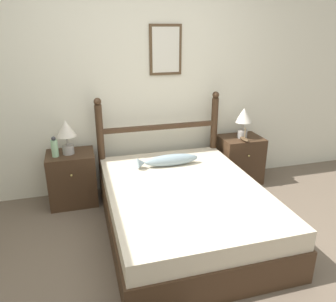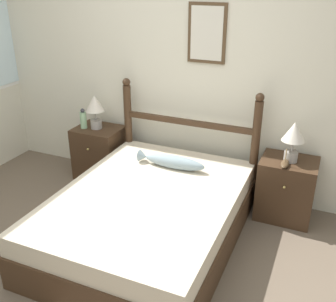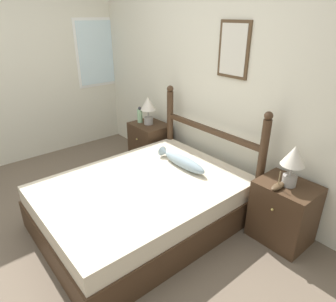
{
  "view_description": "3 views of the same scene",
  "coord_description": "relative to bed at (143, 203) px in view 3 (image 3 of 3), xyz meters",
  "views": [
    {
      "loc": [
        -0.7,
        -1.99,
        1.86
      ],
      "look_at": [
        0.17,
        1.08,
        0.66
      ],
      "focal_mm": 35.0,
      "sensor_mm": 36.0,
      "label": 1
    },
    {
      "loc": [
        1.49,
        -1.91,
        2.13
      ],
      "look_at": [
        0.24,
        0.96,
        0.72
      ],
      "focal_mm": 42.0,
      "sensor_mm": 36.0,
      "label": 2
    },
    {
      "loc": [
        2.27,
        -0.8,
        1.96
      ],
      "look_at": [
        0.18,
        0.96,
        0.69
      ],
      "focal_mm": 32.0,
      "sensor_mm": 36.0,
      "label": 3
    }
  ],
  "objects": [
    {
      "name": "bed",
      "position": [
        0.0,
        0.0,
        0.0
      ],
      "size": [
        1.45,
        1.94,
        0.46
      ],
      "color": "#3D2819",
      "rests_on": "ground_plane"
    },
    {
      "name": "nightstand_left",
      "position": [
        -1.02,
        0.85,
        0.07
      ],
      "size": [
        0.51,
        0.43,
        0.59
      ],
      "color": "#3D2819",
      "rests_on": "ground_plane"
    },
    {
      "name": "model_boat",
      "position": [
        0.99,
        0.72,
        0.38
      ],
      "size": [
        0.07,
        0.18,
        0.16
      ],
      "color": "#4C3823",
      "rests_on": "nightstand_right"
    },
    {
      "name": "ground_plane",
      "position": [
        -0.2,
        -0.61,
        -0.23
      ],
      "size": [
        16.0,
        16.0,
        0.0
      ],
      "primitive_type": "plane",
      "color": "brown"
    },
    {
      "name": "nightstand_right",
      "position": [
        1.02,
        0.85,
        0.07
      ],
      "size": [
        0.51,
        0.43,
        0.59
      ],
      "color": "#3D2819",
      "rests_on": "ground_plane"
    },
    {
      "name": "table_lamp_right",
      "position": [
        1.02,
        0.84,
        0.6
      ],
      "size": [
        0.2,
        0.2,
        0.37
      ],
      "color": "gray",
      "rests_on": "nightstand_right"
    },
    {
      "name": "wall_back",
      "position": [
        -0.2,
        1.12,
        1.05
      ],
      "size": [
        6.4,
        0.08,
        2.55
      ],
      "color": "beige",
      "rests_on": "ground_plane"
    },
    {
      "name": "bottle",
      "position": [
        -1.17,
        0.8,
        0.46
      ],
      "size": [
        0.07,
        0.07,
        0.22
      ],
      "color": "#99C699",
      "rests_on": "nightstand_left"
    },
    {
      "name": "fish_pillow",
      "position": [
        -0.01,
        0.52,
        0.3
      ],
      "size": [
        0.66,
        0.13,
        0.12
      ],
      "color": "#8499A3",
      "rests_on": "bed"
    },
    {
      "name": "table_lamp_left",
      "position": [
        -1.03,
        0.84,
        0.6
      ],
      "size": [
        0.2,
        0.2,
        0.37
      ],
      "color": "gray",
      "rests_on": "nightstand_left"
    },
    {
      "name": "headboard",
      "position": [
        0.0,
        0.93,
        0.39
      ],
      "size": [
        1.45,
        0.08,
        1.16
      ],
      "color": "#3D2819",
      "rests_on": "ground_plane"
    }
  ]
}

